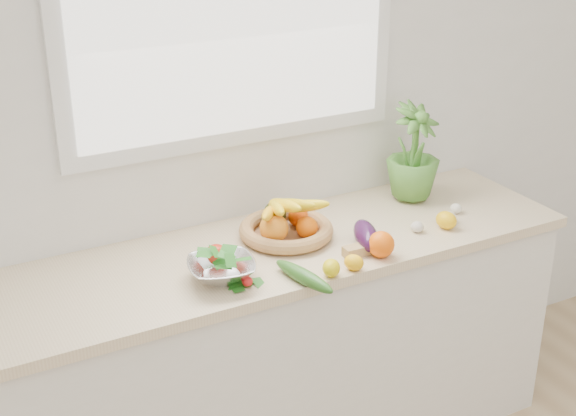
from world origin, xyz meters
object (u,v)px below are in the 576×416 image
cucumber (304,276)px  colander_with_spinach (221,265)px  eggplant (366,235)px  fruit_basket (285,225)px  potted_herb (414,151)px  apple (216,256)px

cucumber → colander_with_spinach: colander_with_spinach is taller
colander_with_spinach → eggplant: bearing=-1.0°
cucumber → fruit_basket: 0.35m
potted_herb → fruit_basket: (-0.62, -0.07, -0.16)m
colander_with_spinach → potted_herb: bearing=15.4°
apple → fruit_basket: bearing=16.1°
cucumber → fruit_basket: fruit_basket is taller
potted_herb → fruit_basket: size_ratio=1.06×
eggplant → fruit_basket: 0.29m
apple → fruit_basket: (0.31, 0.09, 0.01)m
cucumber → apple: bearing=130.6°
eggplant → fruit_basket: bearing=138.0°
cucumber → eggplant: bearing=21.8°
eggplant → colander_with_spinach: 0.56m
eggplant → cucumber: size_ratio=0.77×
cucumber → fruit_basket: (0.11, 0.33, 0.03)m
eggplant → colander_with_spinach: bearing=179.0°
colander_with_spinach → fruit_basket: bearing=29.2°
eggplant → potted_herb: bearing=34.4°
cucumber → potted_herb: 0.85m
apple → cucumber: (0.20, -0.24, -0.02)m
eggplant → fruit_basket: size_ratio=0.59×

